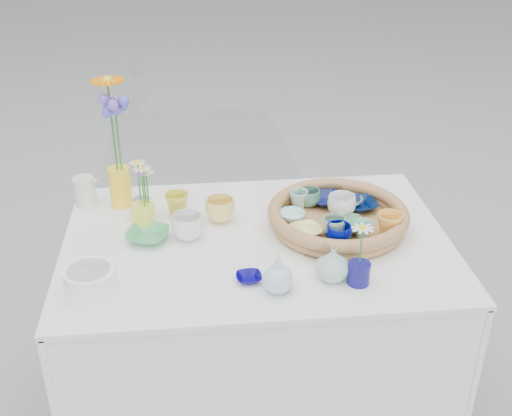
{
  "coord_description": "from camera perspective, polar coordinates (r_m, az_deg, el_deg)",
  "views": [
    {
      "loc": [
        -0.19,
        -1.79,
        1.86
      ],
      "look_at": [
        0.0,
        0.02,
        0.87
      ],
      "focal_mm": 45.0,
      "sensor_mm": 36.0,
      "label": 1
    }
  ],
  "objects": [
    {
      "name": "ground",
      "position": [
        2.59,
        0.05,
        -17.37
      ],
      "size": [
        80.0,
        80.0,
        0.0
      ],
      "primitive_type": "plane",
      "color": "gray"
    },
    {
      "name": "loose_ceramic_2",
      "position": [
        2.12,
        -9.59,
        -2.42
      ],
      "size": [
        0.17,
        0.17,
        0.03
      ],
      "primitive_type": "imported",
      "rotation": [
        0.0,
        0.0,
        -0.29
      ],
      "color": "#48A766",
      "rests_on": "display_table"
    },
    {
      "name": "tray_ceramic_1",
      "position": [
        2.27,
        9.21,
        0.26
      ],
      "size": [
        0.14,
        0.14,
        0.03
      ],
      "primitive_type": "imported",
      "rotation": [
        0.0,
        0.0,
        0.17
      ],
      "color": "#01113A",
      "rests_on": "wicker_tray"
    },
    {
      "name": "fluted_bowl",
      "position": [
        1.9,
        -14.52,
        -6.3
      ],
      "size": [
        0.19,
        0.19,
        0.08
      ],
      "primitive_type": null,
      "rotation": [
        0.0,
        0.0,
        0.39
      ],
      "color": "white",
      "rests_on": "display_table"
    },
    {
      "name": "loose_ceramic_0",
      "position": [
        2.26,
        -7.03,
        0.4
      ],
      "size": [
        0.1,
        0.1,
        0.08
      ],
      "primitive_type": "imported",
      "rotation": [
        0.0,
        0.0,
        -0.18
      ],
      "color": "gold",
      "rests_on": "display_table"
    },
    {
      "name": "tray_ceramic_12",
      "position": [
        2.26,
        4.76,
        0.92
      ],
      "size": [
        0.09,
        0.09,
        0.06
      ],
      "primitive_type": "imported",
      "rotation": [
        0.0,
        0.0,
        -0.24
      ],
      "color": "#4B7A64",
      "rests_on": "wicker_tray"
    },
    {
      "name": "tray_ceramic_8",
      "position": [
        2.3,
        8.46,
        0.63
      ],
      "size": [
        0.1,
        0.1,
        0.03
      ],
      "primitive_type": "imported",
      "rotation": [
        0.0,
        0.0,
        -0.26
      ],
      "color": "#92D5E8",
      "rests_on": "wicker_tray"
    },
    {
      "name": "wicker_tray",
      "position": [
        2.17,
        7.28,
        -0.79
      ],
      "size": [
        0.47,
        0.47,
        0.08
      ],
      "primitive_type": null,
      "color": "#A16C42",
      "rests_on": "display_table"
    },
    {
      "name": "loose_ceramic_3",
      "position": [
        2.1,
        -6.1,
        -1.66
      ],
      "size": [
        0.11,
        0.11,
        0.08
      ],
      "primitive_type": "imported",
      "rotation": [
        0.0,
        0.0,
        -0.06
      ],
      "color": "silver",
      "rests_on": "display_table"
    },
    {
      "name": "loose_ceramic_1",
      "position": [
        2.2,
        -3.2,
        -0.16
      ],
      "size": [
        0.14,
        0.14,
        0.08
      ],
      "primitive_type": "imported",
      "rotation": [
        0.0,
        0.0,
        0.41
      ],
      "color": "#EECD64",
      "rests_on": "display_table"
    },
    {
      "name": "tray_ceramic_11",
      "position": [
        2.1,
        9.49,
        -1.91
      ],
      "size": [
        0.06,
        0.06,
        0.06
      ],
      "primitive_type": "imported",
      "rotation": [
        0.0,
        0.0,
        -0.04
      ],
      "color": "#81C1AE",
      "rests_on": "wicker_tray"
    },
    {
      "name": "bud_vase_paleblue",
      "position": [
        1.83,
        1.97,
        -5.72
      ],
      "size": [
        0.11,
        0.11,
        0.13
      ],
      "primitive_type": null,
      "rotation": [
        0.0,
        0.0,
        0.31
      ],
      "color": "#AFD7E8",
      "rests_on": "display_table"
    },
    {
      "name": "daisy_posy",
      "position": [
        2.14,
        -10.27,
        2.31
      ],
      "size": [
        0.11,
        0.11,
        0.16
      ],
      "primitive_type": null,
      "rotation": [
        0.0,
        0.0,
        0.34
      ],
      "color": "silver",
      "rests_on": "daisy_cup"
    },
    {
      "name": "loose_ceramic_6",
      "position": [
        1.87,
        2.0,
        -6.84
      ],
      "size": [
        0.1,
        0.1,
        0.02
      ],
      "primitive_type": "imported",
      "rotation": [
        0.0,
        0.0,
        -0.26
      ],
      "color": "#100652",
      "rests_on": "display_table"
    },
    {
      "name": "white_pitcher",
      "position": [
        2.38,
        -14.99,
        1.47
      ],
      "size": [
        0.12,
        0.1,
        0.1
      ],
      "primitive_type": null,
      "rotation": [
        0.0,
        0.0,
        0.2
      ],
      "color": "silver",
      "rests_on": "display_table"
    },
    {
      "name": "tray_ceramic_0",
      "position": [
        2.29,
        6.23,
        0.77
      ],
      "size": [
        0.14,
        0.14,
        0.03
      ],
      "primitive_type": "imported",
      "rotation": [
        0.0,
        0.0,
        0.22
      ],
      "color": "navy",
      "rests_on": "wicker_tray"
    },
    {
      "name": "daisy_cup",
      "position": [
        2.19,
        -9.98,
        -0.67
      ],
      "size": [
        0.09,
        0.09,
        0.08
      ],
      "primitive_type": "cylinder",
      "rotation": [
        0.0,
        0.0,
        -0.22
      ],
      "color": "#FBF544",
      "rests_on": "display_table"
    },
    {
      "name": "tray_ceramic_2",
      "position": [
        2.12,
        11.75,
        -1.45
      ],
      "size": [
        0.11,
        0.11,
        0.08
      ],
      "primitive_type": "imported",
      "rotation": [
        0.0,
        0.0,
        0.42
      ],
      "color": "#F7AD41",
      "rests_on": "wicker_tray"
    },
    {
      "name": "tray_ceramic_7",
      "position": [
        2.21,
        7.61,
        0.21
      ],
      "size": [
        0.1,
        0.1,
        0.08
      ],
      "primitive_type": "imported",
      "rotation": [
        0.0,
        0.0,
        -0.05
      ],
      "color": "white",
      "rests_on": "wicker_tray"
    },
    {
      "name": "tray_ceramic_6",
      "position": [
        2.25,
        3.8,
        0.8
      ],
      "size": [
        0.07,
        0.07,
        0.06
      ],
      "primitive_type": "imported",
      "rotation": [
        0.0,
        0.0,
        0.04
      ],
      "color": "#A1C7BB",
      "rests_on": "wicker_tray"
    },
    {
      "name": "hydrangea",
      "position": [
        2.24,
        -12.13,
        5.99
      ],
      "size": [
        0.1,
        0.1,
        0.32
      ],
      "primitive_type": null,
      "rotation": [
        0.0,
        0.0,
        -0.09
      ],
      "color": "#7E57CF",
      "rests_on": "tall_vase_yellow"
    },
    {
      "name": "loose_ceramic_4",
      "position": [
        1.9,
        -0.64,
        -6.22
      ],
      "size": [
        0.08,
        0.08,
        0.02
      ],
      "primitive_type": "imported",
      "rotation": [
        0.0,
        0.0,
        0.06
      ],
      "color": "#060060",
      "rests_on": "display_table"
    },
    {
      "name": "tall_vase_yellow",
      "position": [
        2.33,
        -11.97,
        1.86
      ],
      "size": [
        0.09,
        0.09,
        0.15
      ],
      "primitive_type": "cylinder",
      "rotation": [
        0.0,
        0.0,
        0.24
      ],
      "color": "yellow",
      "rests_on": "display_table"
    },
    {
      "name": "gerbera",
      "position": [
        2.23,
        -12.65,
        7.1
      ],
      "size": [
        0.13,
        0.13,
        0.34
      ],
      "primitive_type": null,
      "rotation": [
        0.0,
        0.0,
        0.02
      ],
      "color": "#FF7E00",
      "rests_on": "tall_vase_yellow"
    },
    {
      "name": "display_table",
      "position": [
        2.59,
        0.05,
        -17.37
      ],
      "size": [
        1.26,
        0.86,
        0.77
      ],
      "primitive_type": null,
      "color": "white",
      "rests_on": "ground"
    },
    {
      "name": "bud_vase_cobalt",
      "position": [
        1.9,
        9.12,
        -5.75
      ],
      "size": [
        0.08,
        0.08,
        0.07
      ],
      "primitive_type": "cylinder",
      "rotation": [
        0.0,
        0.0,
        0.29
      ],
      "color": "navy",
      "rests_on": "display_table"
    },
    {
      "name": "tray_ceramic_3",
      "position": [
        2.13,
        8.02,
        -1.59
      ],
      "size": [
        0.13,
        0.13,
        0.03
      ],
      "primitive_type": "imported",
      "rotation": [
        0.0,
        0.0,
        -0.02
      ],
      "color": "#4E9661",
      "rests_on": "wicker_tray"
    },
    {
      "name": "bud_vase_seafoam",
      "position": [
        1.9,
        6.85,
        -4.91
      ],
      "size": [
        0.12,
        0.12,
        0.11
      ],
      "primitive_type": "imported",
      "rotation": [
        0.0,
        0.0,
        -0.24
      ],
      "color": "#95BEAC",
      "rests_on": "display_table"
    },
    {
      "name": "tray_ceramic_9",
      "position": [
        2.05,
        7.35,
        -2.34
      ],
      "size": [
        0.09,
        0.09,
        0.07
      ],
      "primitive_type": "imported",
      "rotation": [
        0.0,
        0.0,
        -0.08
      ],
      "color": "#000976",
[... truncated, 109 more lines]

